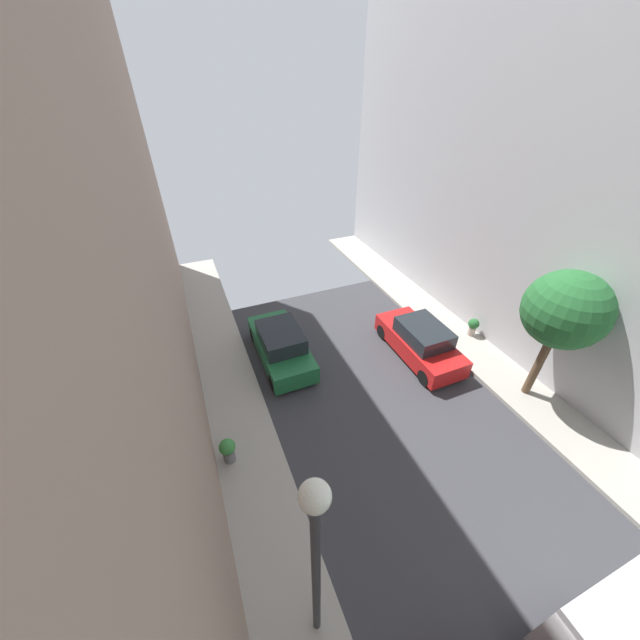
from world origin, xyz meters
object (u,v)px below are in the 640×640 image
street_tree_1 (565,311)px  potted_plant_4 (228,449)px  parked_car_right_2 (420,341)px  potted_plant_2 (473,326)px  lamp_post (316,553)px  parked_car_left_3 (281,345)px

street_tree_1 → potted_plant_4: (-10.65, 1.41, -3.13)m
parked_car_right_2 → potted_plant_4: 8.52m
street_tree_1 → potted_plant_2: 4.72m
potted_plant_2 → lamp_post: (-10.21, -6.71, 3.19)m
potted_plant_2 → potted_plant_4: bearing=-169.5°
parked_car_right_2 → potted_plant_4: bearing=-166.5°
parked_car_right_2 → potted_plant_2: parked_car_right_2 is taller
potted_plant_2 → potted_plant_4: size_ratio=0.94×
parked_car_left_3 → street_tree_1: bearing=-34.6°
parked_car_left_3 → potted_plant_2: size_ratio=5.09×
potted_plant_2 → lamp_post: 12.63m
parked_car_left_3 → parked_car_right_2: bearing=-20.0°
parked_car_left_3 → potted_plant_2: 8.52m
parked_car_right_2 → potted_plant_4: size_ratio=4.81×
potted_plant_4 → parked_car_left_3: bearing=53.9°
parked_car_left_3 → parked_car_right_2: same height
potted_plant_2 → potted_plant_4: (-11.19, -2.07, 0.02)m
street_tree_1 → potted_plant_2: bearing=81.1°
street_tree_1 → potted_plant_2: (0.55, 3.48, -3.15)m
parked_car_left_3 → potted_plant_4: parked_car_left_3 is taller
parked_car_right_2 → parked_car_left_3: bearing=160.0°
lamp_post → street_tree_1: bearing=18.5°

